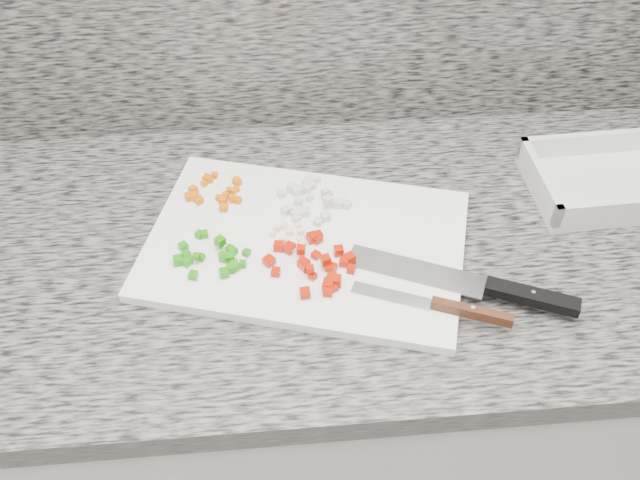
% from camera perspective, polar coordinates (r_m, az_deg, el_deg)
% --- Properties ---
extents(cabinet, '(3.92, 0.62, 0.86)m').
position_cam_1_polar(cabinet, '(1.46, 0.37, -12.85)').
color(cabinet, silver).
rests_on(cabinet, ground).
extents(countertop, '(3.96, 0.64, 0.04)m').
position_cam_1_polar(countertop, '(1.11, 0.47, -0.59)').
color(countertop, '#67635B').
rests_on(countertop, cabinet).
extents(cutting_board, '(0.54, 0.43, 0.02)m').
position_cam_1_polar(cutting_board, '(1.07, -1.16, -0.34)').
color(cutting_board, white).
rests_on(cutting_board, countertop).
extents(carrot_pile, '(0.09, 0.09, 0.01)m').
position_cam_1_polar(carrot_pile, '(1.15, -8.35, 3.86)').
color(carrot_pile, '#D35C04').
rests_on(carrot_pile, cutting_board).
extents(onion_pile, '(0.12, 0.11, 0.02)m').
position_cam_1_polar(onion_pile, '(1.12, -0.75, 3.30)').
color(onion_pile, beige).
rests_on(onion_pile, cutting_board).
extents(green_pepper_pile, '(0.11, 0.10, 0.02)m').
position_cam_1_polar(green_pepper_pile, '(1.05, -8.72, -1.33)').
color(green_pepper_pile, '#237C0B').
rests_on(green_pepper_pile, cutting_board).
extents(red_pepper_pile, '(0.14, 0.13, 0.02)m').
position_cam_1_polar(red_pepper_pile, '(1.02, -0.41, -1.91)').
color(red_pepper_pile, '#B11702').
rests_on(red_pepper_pile, cutting_board).
extents(garlic_pile, '(0.06, 0.06, 0.01)m').
position_cam_1_polar(garlic_pile, '(1.07, -2.36, 0.32)').
color(garlic_pile, beige).
rests_on(garlic_pile, cutting_board).
extents(chef_knife, '(0.31, 0.16, 0.02)m').
position_cam_1_polar(chef_knife, '(1.02, 13.51, -3.73)').
color(chef_knife, silver).
rests_on(chef_knife, cutting_board).
extents(paring_knife, '(0.21, 0.10, 0.02)m').
position_cam_1_polar(paring_knife, '(0.99, 10.44, -5.36)').
color(paring_knife, silver).
rests_on(paring_knife, cutting_board).
extents(tray, '(0.25, 0.19, 0.05)m').
position_cam_1_polar(tray, '(1.25, 21.98, 4.36)').
color(tray, silver).
rests_on(tray, countertop).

